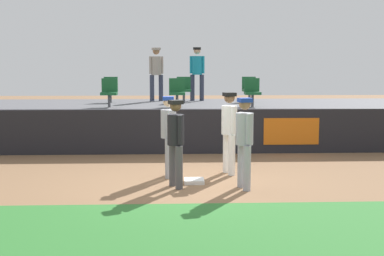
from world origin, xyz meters
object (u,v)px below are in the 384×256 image
at_px(player_fielder_home, 229,127).
at_px(first_base, 194,181).
at_px(player_umpire, 176,137).
at_px(seat_back_right, 249,88).
at_px(seat_back_left, 111,88).
at_px(spectator_hooded, 197,70).
at_px(seat_front_left, 109,91).
at_px(player_runner_visitor, 168,131).
at_px(seat_front_center, 177,91).
at_px(seat_back_center, 184,88).
at_px(spectator_capped, 156,70).
at_px(player_coach_visitor, 244,137).
at_px(seat_front_right, 252,91).

bearing_deg(player_fielder_home, first_base, -58.33).
height_order(player_umpire, seat_back_right, seat_back_right).
height_order(player_fielder_home, seat_back_left, seat_back_left).
relative_size(first_base, spectator_hooded, 0.22).
bearing_deg(seat_front_left, player_umpire, -70.59).
relative_size(seat_front_left, spectator_hooded, 0.46).
height_order(player_runner_visitor, seat_front_center, seat_front_center).
distance_m(first_base, seat_front_left, 5.69).
relative_size(seat_back_center, spectator_hooded, 0.46).
distance_m(first_base, player_fielder_home, 1.54).
xyz_separation_m(seat_back_left, seat_back_center, (2.40, 0.00, 0.00)).
height_order(spectator_hooded, spectator_capped, spectator_hooded).
xyz_separation_m(player_fielder_home, player_coach_visitor, (0.13, -1.40, -0.01)).
bearing_deg(player_umpire, first_base, 110.53).
relative_size(first_base, seat_front_right, 0.48).
relative_size(player_runner_visitor, spectator_hooded, 0.94).
xyz_separation_m(player_coach_visitor, seat_back_center, (-0.96, 7.31, 0.60)).
bearing_deg(player_umpire, seat_front_center, 155.59).
distance_m(first_base, seat_front_right, 5.58).
relative_size(player_umpire, seat_back_center, 2.03).
height_order(seat_front_right, spectator_capped, spectator_capped).
height_order(seat_front_center, spectator_hooded, spectator_hooded).
bearing_deg(seat_front_left, seat_back_right, 22.25).
xyz_separation_m(player_coach_visitor, seat_front_center, (-1.21, 5.51, 0.60)).
relative_size(seat_back_right, spectator_capped, 0.47).
bearing_deg(seat_front_center, player_umpire, -91.08).
xyz_separation_m(seat_back_center, seat_front_right, (1.98, -1.80, -0.00)).
bearing_deg(seat_back_center, player_umpire, -92.80).
distance_m(player_runner_visitor, player_umpire, 0.97).
bearing_deg(spectator_capped, seat_front_left, 40.55).
height_order(seat_front_left, spectator_capped, spectator_capped).
bearing_deg(seat_back_right, player_coach_visitor, -99.38).
height_order(player_fielder_home, player_runner_visitor, player_fielder_home).
height_order(seat_front_right, spectator_hooded, spectator_hooded).
distance_m(seat_back_left, spectator_hooded, 3.04).
bearing_deg(player_runner_visitor, player_umpire, 9.93).
bearing_deg(seat_back_center, spectator_capped, 144.49).
distance_m(seat_front_left, spectator_capped, 2.84).
height_order(seat_front_center, seat_front_right, same).
bearing_deg(spectator_capped, spectator_hooded, 163.98).
distance_m(player_coach_visitor, spectator_hooded, 8.19).
distance_m(player_runner_visitor, seat_back_right, 6.76).
height_order(player_coach_visitor, seat_front_center, seat_front_center).
distance_m(first_base, spectator_hooded, 7.87).
bearing_deg(spectator_capped, player_runner_visitor, 72.34).
bearing_deg(player_runner_visitor, seat_front_left, -156.82).
xyz_separation_m(player_runner_visitor, seat_back_center, (0.49, 6.18, 0.62)).
bearing_deg(seat_front_left, player_runner_visitor, -68.34).
xyz_separation_m(player_umpire, spectator_hooded, (0.83, 7.92, 1.21)).
xyz_separation_m(seat_front_center, seat_front_right, (2.23, -0.00, -0.00)).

